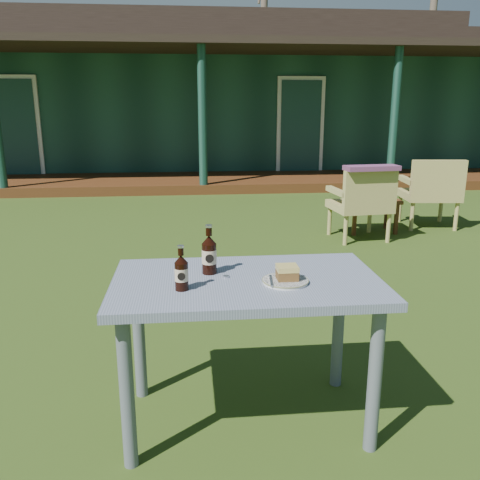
{
  "coord_description": "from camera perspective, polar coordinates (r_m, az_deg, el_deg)",
  "views": [
    {
      "loc": [
        -0.25,
        -3.74,
        1.48
      ],
      "look_at": [
        0.0,
        -1.3,
        0.82
      ],
      "focal_mm": 38.0,
      "sensor_mm": 36.0,
      "label": 1
    }
  ],
  "objects": [
    {
      "name": "bottle_cap",
      "position": [
        2.3,
        -1.58,
        -4.13
      ],
      "size": [
        0.03,
        0.03,
        0.01
      ],
      "primitive_type": "cylinder",
      "color": "silver",
      "rests_on": "cafe_table"
    },
    {
      "name": "armchair_left",
      "position": [
        5.75,
        13.62,
        4.34
      ],
      "size": [
        0.65,
        0.62,
        0.8
      ],
      "color": "tan",
      "rests_on": "ground"
    },
    {
      "name": "fork",
      "position": [
        2.22,
        3.51,
        -4.55
      ],
      "size": [
        0.03,
        0.14,
        0.0
      ],
      "primitive_type": "cube",
      "rotation": [
        0.0,
        0.0,
        -0.1
      ],
      "color": "silver",
      "rests_on": "plate"
    },
    {
      "name": "cake_slice",
      "position": [
        2.23,
        5.31,
        -3.62
      ],
      "size": [
        0.09,
        0.09,
        0.06
      ],
      "color": "brown",
      "rests_on": "plate"
    },
    {
      "name": "tree_mid",
      "position": [
        22.71,
        2.72,
        23.31
      ],
      "size": [
        0.28,
        0.28,
        9.5
      ],
      "primitive_type": "cylinder",
      "color": "brown",
      "rests_on": "ground"
    },
    {
      "name": "armchair_right",
      "position": [
        6.6,
        20.72,
        5.34
      ],
      "size": [
        0.69,
        0.65,
        0.85
      ],
      "color": "tan",
      "rests_on": "ground"
    },
    {
      "name": "plate",
      "position": [
        2.24,
        5.11,
        -4.59
      ],
      "size": [
        0.2,
        0.2,
        0.01
      ],
      "color": "silver",
      "rests_on": "cafe_table"
    },
    {
      "name": "cola_bottle_near",
      "position": [
        2.33,
        -3.48,
        -1.6
      ],
      "size": [
        0.07,
        0.07,
        0.23
      ],
      "color": "black",
      "rests_on": "cafe_table"
    },
    {
      "name": "ground",
      "position": [
        4.03,
        -1.88,
        -6.51
      ],
      "size": [
        80.0,
        80.0,
        0.0
      ],
      "primitive_type": "plane",
      "color": "#334916"
    },
    {
      "name": "cafe_table",
      "position": [
        2.32,
        0.75,
        -6.74
      ],
      "size": [
        1.2,
        0.7,
        0.72
      ],
      "color": "slate",
      "rests_on": "ground"
    },
    {
      "name": "pavilion",
      "position": [
        13.13,
        -4.89,
        15.56
      ],
      "size": [
        15.8,
        8.3,
        3.45
      ],
      "color": "#173C30",
      "rests_on": "ground"
    },
    {
      "name": "floral_throw",
      "position": [
        5.55,
        14.57,
        7.84
      ],
      "size": [
        0.59,
        0.26,
        0.05
      ],
      "primitive_type": "cube",
      "rotation": [
        0.0,
        0.0,
        3.25
      ],
      "color": "#6E3960",
      "rests_on": "armchair_left"
    },
    {
      "name": "cola_bottle_far",
      "position": [
        2.14,
        -6.6,
        -3.62
      ],
      "size": [
        0.06,
        0.06,
        0.19
      ],
      "color": "black",
      "rests_on": "cafe_table"
    },
    {
      "name": "side_table",
      "position": [
        6.19,
        14.59,
        3.98
      ],
      "size": [
        0.6,
        0.4,
        0.4
      ],
      "color": "#4D2912",
      "rests_on": "ground"
    }
  ]
}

